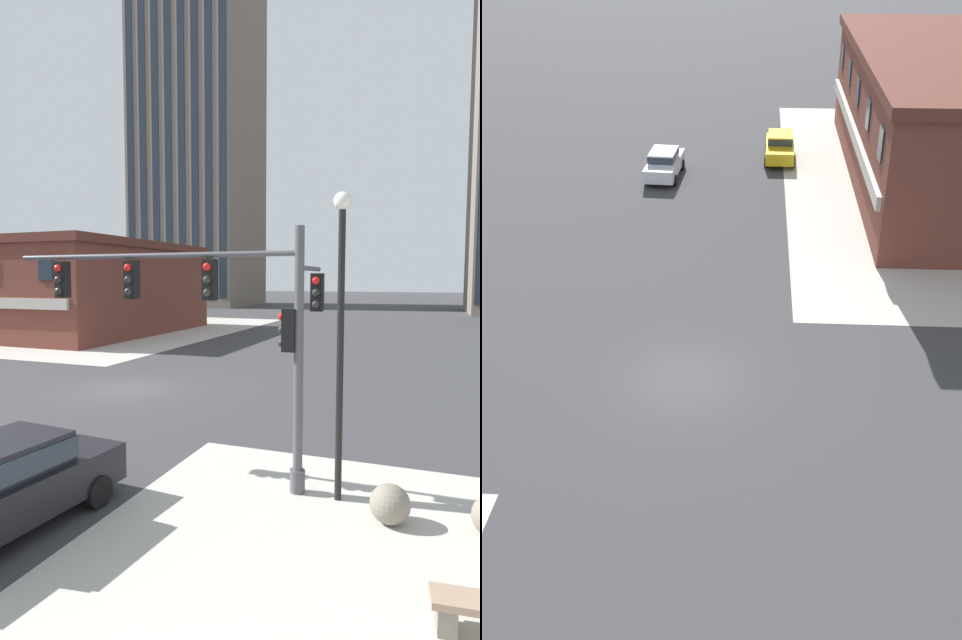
{
  "view_description": "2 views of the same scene",
  "coord_description": "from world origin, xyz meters",
  "views": [
    {
      "loc": [
        11.75,
        -17.36,
        4.54
      ],
      "look_at": [
        3.65,
        3.46,
        2.7
      ],
      "focal_mm": 28.23,
      "sensor_mm": 36.0,
      "label": 1
    },
    {
      "loc": [
        20.74,
        2.35,
        15.45
      ],
      "look_at": [
        0.47,
        1.32,
        2.83
      ],
      "focal_mm": 40.01,
      "sensor_mm": 36.0,
      "label": 2
    }
  ],
  "objects": [
    {
      "name": "ground_plane",
      "position": [
        0.0,
        0.0,
        0.0
      ],
      "size": [
        320.0,
        320.0,
        0.0
      ],
      "primitive_type": "plane",
      "color": "#38383A"
    },
    {
      "name": "car_cross_eastbound",
      "position": [
        -20.36,
        -3.23,
        0.92
      ],
      "size": [
        4.51,
        2.12,
        1.68
      ],
      "color": "silver",
      "rests_on": "ground"
    },
    {
      "name": "car_main_southbound_near",
      "position": [
        -23.88,
        3.77,
        0.92
      ],
      "size": [
        4.43,
        1.96,
        1.68
      ],
      "color": "gold",
      "rests_on": "ground"
    }
  ]
}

